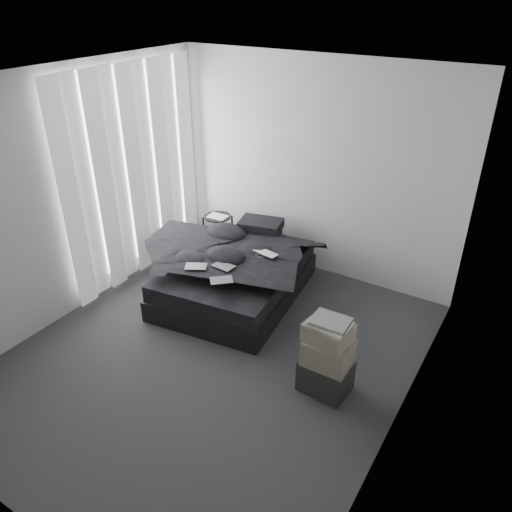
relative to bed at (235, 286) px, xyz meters
The scene contains 24 objects.
floor 1.11m from the bed, 67.45° to the right, with size 3.60×4.20×0.01m, color #2D2D2F.
ceiling 2.71m from the bed, 67.45° to the right, with size 3.60×4.20×0.01m, color white.
wall_back 1.65m from the bed, 68.58° to the left, with size 3.60×0.01×2.60m, color beige.
wall_left 2.08m from the bed, 143.46° to the right, with size 0.01×4.20×2.60m, color beige.
wall_right 2.71m from the bed, 24.64° to the right, with size 0.01×4.20×2.60m, color beige.
window_left 1.83m from the bed, behind, with size 0.02×2.00×2.30m, color white.
curtain_left 1.75m from the bed, behind, with size 0.06×2.12×2.48m, color white.
bed is the anchor object (origin of this frame).
mattress 0.22m from the bed, ahead, with size 1.32×1.76×0.19m, color black.
duvet 0.42m from the bed, 82.52° to the right, with size 1.33×1.55×0.21m, color black.
pillow_lower 0.80m from the bed, 101.06° to the left, with size 0.54×0.37×0.12m, color black.
pillow_upper 0.85m from the bed, 96.01° to the left, with size 0.51×0.35×0.11m, color black.
laptop 0.63m from the bed, 14.98° to the left, with size 0.29×0.19×0.02m, color silver.
comic_a 0.75m from the bed, 106.96° to the right, with size 0.23×0.15×0.01m, color black.
comic_b 0.64m from the bed, 75.40° to the right, with size 0.23×0.15×0.01m, color black.
comic_c 0.83m from the bed, 68.10° to the right, with size 0.23×0.15×0.01m, color black.
side_stand 0.89m from the bed, 138.61° to the left, with size 0.34×0.34×0.63m, color black.
papers 1.00m from the bed, 138.75° to the left, with size 0.24×0.18×0.01m, color white.
floor_books 0.70m from the bed, behind, with size 0.13×0.18×0.13m, color black.
box_lower 1.78m from the bed, 28.88° to the right, with size 0.43×0.33×0.32m, color black.
box_mid 1.82m from the bed, 29.02° to the right, with size 0.40×0.32×0.24m, color #635A4E.
box_upper 1.85m from the bed, 29.00° to the right, with size 0.38×0.31×0.17m, color #635A4E.
art_book_white 1.89m from the bed, 28.88° to the right, with size 0.32×0.26×0.03m, color silver.
art_book_snake 1.91m from the bed, 29.02° to the right, with size 0.32×0.25×0.03m, color silver.
Camera 1 is at (2.41, -3.05, 3.28)m, focal length 35.00 mm.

